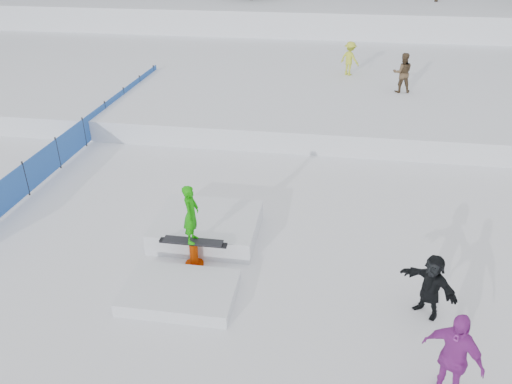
# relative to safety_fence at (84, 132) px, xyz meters

# --- Properties ---
(ground) EXTENTS (120.00, 120.00, 0.00)m
(ground) POSITION_rel_safety_fence_xyz_m (6.50, -6.60, -0.55)
(ground) COLOR white
(snow_berm) EXTENTS (60.00, 14.00, 2.40)m
(snow_berm) POSITION_rel_safety_fence_xyz_m (6.50, 23.40, 0.65)
(snow_berm) COLOR white
(snow_berm) RESTS_ON ground
(snow_midrise) EXTENTS (50.00, 18.00, 0.80)m
(snow_midrise) POSITION_rel_safety_fence_xyz_m (6.50, 9.40, -0.15)
(snow_midrise) COLOR white
(snow_midrise) RESTS_ON ground
(safety_fence) EXTENTS (0.05, 16.00, 1.10)m
(safety_fence) POSITION_rel_safety_fence_xyz_m (0.00, 0.00, 0.00)
(safety_fence) COLOR #2859B5
(safety_fence) RESTS_ON ground
(walker_olive) EXTENTS (0.86, 0.70, 1.66)m
(walker_olive) POSITION_rel_safety_fence_xyz_m (11.63, 5.94, 1.08)
(walker_olive) COLOR brown
(walker_olive) RESTS_ON snow_midrise
(walker_ygreen) EXTENTS (1.15, 1.08, 1.56)m
(walker_ygreen) POSITION_rel_safety_fence_xyz_m (9.46, 8.41, 1.03)
(walker_ygreen) COLOR #C4D132
(walker_ygreen) RESTS_ON snow_midrise
(spectator_purple) EXTENTS (1.11, 0.96, 1.80)m
(spectator_purple) POSITION_rel_safety_fence_xyz_m (11.00, -9.40, 0.35)
(spectator_purple) COLOR purple
(spectator_purple) RESTS_ON ground
(spectator_dark) EXTENTS (1.25, 1.21, 1.42)m
(spectator_dark) POSITION_rel_safety_fence_xyz_m (11.00, -7.29, 0.16)
(spectator_dark) COLOR black
(spectator_dark) RESTS_ON ground
(jib_rail_feature) EXTENTS (2.60, 4.40, 2.11)m
(jib_rail_feature) POSITION_rel_safety_fence_xyz_m (5.81, -5.85, -0.25)
(jib_rail_feature) COLOR white
(jib_rail_feature) RESTS_ON ground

